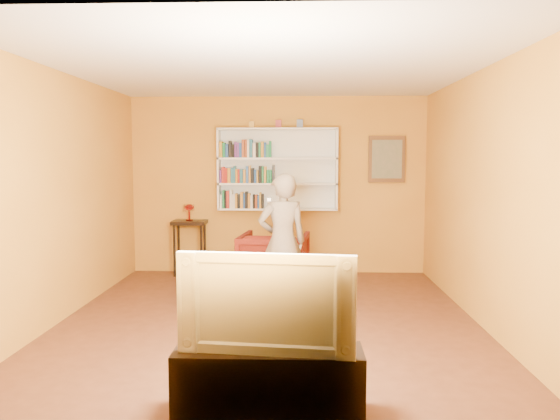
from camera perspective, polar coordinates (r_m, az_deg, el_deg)
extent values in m
cube|color=#4D2918|center=(6.15, -1.16, -11.81)|extent=(5.30, 5.80, 0.12)
cube|color=#BB7B22|center=(8.40, -0.22, 2.61)|extent=(5.30, 0.04, 2.70)
cube|color=#BB7B22|center=(3.39, -3.60, -1.59)|extent=(5.30, 0.04, 2.70)
cube|color=#BB7B22|center=(6.43, -21.82, 1.35)|extent=(0.04, 5.80, 2.70)
cube|color=#BB7B22|center=(6.19, 20.28, 1.26)|extent=(0.04, 5.80, 2.70)
cube|color=silver|center=(5.96, -1.22, 14.76)|extent=(5.30, 5.80, 0.06)
cube|color=white|center=(8.36, -0.23, 4.31)|extent=(1.80, 0.03, 1.20)
cube|color=white|center=(8.31, -6.39, 4.27)|extent=(0.03, 0.28, 1.20)
cube|color=white|center=(8.24, 5.91, 4.26)|extent=(0.03, 0.28, 1.20)
cube|color=white|center=(8.26, -0.26, 0.12)|extent=(1.80, 0.28, 0.03)
cube|color=white|center=(8.23, -0.26, 2.76)|extent=(1.80, 0.28, 0.03)
cube|color=white|center=(8.22, -0.27, 5.40)|extent=(1.80, 0.28, 0.03)
cube|color=white|center=(8.24, -0.27, 8.46)|extent=(1.80, 0.28, 0.03)
cube|color=silver|center=(8.27, -6.14, 0.91)|extent=(0.03, 0.14, 0.21)
cube|color=#197142|center=(8.27, -5.88, 1.14)|extent=(0.03, 0.17, 0.27)
cube|color=black|center=(8.27, -5.66, 1.10)|extent=(0.03, 0.16, 0.26)
cube|color=maroon|center=(8.26, -5.41, 1.11)|extent=(0.04, 0.16, 0.26)
cube|color=silver|center=(8.26, -5.09, 1.14)|extent=(0.04, 0.17, 0.27)
cube|color=silver|center=(8.27, -4.80, 0.95)|extent=(0.04, 0.19, 0.21)
cube|color=#BA7920|center=(8.24, -4.56, 0.96)|extent=(0.03, 0.14, 0.22)
cube|color=black|center=(8.25, -4.28, 0.92)|extent=(0.04, 0.17, 0.21)
cube|color=#BA7920|center=(8.24, -3.99, 1.04)|extent=(0.04, 0.16, 0.24)
cube|color=#204795|center=(8.22, -3.74, 0.97)|extent=(0.02, 0.14, 0.22)
cube|color=black|center=(8.22, -3.50, 1.06)|extent=(0.04, 0.14, 0.25)
cube|color=#BA7920|center=(8.23, -3.22, 0.97)|extent=(0.03, 0.16, 0.22)
cube|color=silver|center=(8.22, -2.96, 0.88)|extent=(0.03, 0.16, 0.20)
cube|color=black|center=(8.21, -2.73, 0.92)|extent=(0.02, 0.14, 0.21)
cube|color=brown|center=(8.22, -2.48, 0.90)|extent=(0.03, 0.17, 0.20)
cube|color=#204795|center=(8.22, -2.24, 0.87)|extent=(0.02, 0.17, 0.19)
cube|color=#B68224|center=(8.21, -2.05, 1.02)|extent=(0.03, 0.16, 0.24)
cube|color=black|center=(8.22, -1.83, 0.94)|extent=(0.03, 0.17, 0.21)
cube|color=#592B81|center=(8.25, -6.18, 3.51)|extent=(0.03, 0.15, 0.20)
cube|color=maroon|center=(8.26, -5.92, 3.67)|extent=(0.03, 0.18, 0.24)
cube|color=maroon|center=(8.25, -5.64, 3.61)|extent=(0.04, 0.17, 0.22)
cube|color=#BA7920|center=(8.23, -5.31, 3.60)|extent=(0.04, 0.15, 0.22)
cube|color=#236283|center=(8.24, -4.97, 3.62)|extent=(0.04, 0.17, 0.22)
cube|color=#236283|center=(8.23, -4.73, 3.72)|extent=(0.03, 0.17, 0.26)
cube|color=#BA7920|center=(8.24, -4.50, 3.56)|extent=(0.03, 0.18, 0.21)
cube|color=maroon|center=(8.23, -4.28, 3.56)|extent=(0.03, 0.18, 0.21)
cube|color=#236283|center=(8.23, -4.01, 3.56)|extent=(0.04, 0.19, 0.21)
cube|color=#BA7920|center=(8.20, -3.71, 3.53)|extent=(0.03, 0.14, 0.20)
cube|color=#204795|center=(8.21, -3.41, 3.72)|extent=(0.04, 0.17, 0.25)
cube|color=#BA7920|center=(8.21, -3.15, 3.75)|extent=(0.03, 0.17, 0.26)
cube|color=black|center=(8.20, -2.88, 3.61)|extent=(0.04, 0.16, 0.22)
cube|color=#204795|center=(8.20, -2.57, 3.53)|extent=(0.03, 0.17, 0.20)
cube|color=#B68224|center=(8.20, -2.34, 3.52)|extent=(0.02, 0.17, 0.19)
cube|color=black|center=(8.20, -2.06, 3.73)|extent=(0.04, 0.17, 0.25)
cube|color=#197142|center=(8.18, -1.79, 3.71)|extent=(0.03, 0.15, 0.25)
cube|color=#BA7920|center=(8.20, -1.54, 3.70)|extent=(0.03, 0.18, 0.25)
cube|color=#197142|center=(8.18, -1.26, 3.53)|extent=(0.04, 0.14, 0.20)
cube|color=#197142|center=(8.19, -0.97, 3.53)|extent=(0.03, 0.18, 0.20)
cube|color=black|center=(8.17, -0.69, 3.78)|extent=(0.03, 0.15, 0.27)
cube|color=#B68224|center=(8.27, -6.14, 6.30)|extent=(0.04, 0.19, 0.24)
cube|color=#197142|center=(8.24, -5.84, 6.23)|extent=(0.04, 0.15, 0.22)
cube|color=#204795|center=(8.24, -5.52, 6.16)|extent=(0.04, 0.15, 0.20)
cube|color=black|center=(8.24, -5.20, 6.34)|extent=(0.03, 0.18, 0.25)
cube|color=black|center=(8.22, -4.92, 6.16)|extent=(0.04, 0.14, 0.19)
cube|color=#592B81|center=(8.22, -4.63, 6.29)|extent=(0.03, 0.15, 0.23)
cube|color=#592B81|center=(8.22, -4.37, 6.26)|extent=(0.04, 0.17, 0.22)
cube|color=#204795|center=(8.22, -4.10, 6.23)|extent=(0.04, 0.16, 0.21)
cube|color=brown|center=(8.21, -3.82, 6.41)|extent=(0.04, 0.16, 0.26)
cube|color=brown|center=(8.22, -3.52, 6.41)|extent=(0.03, 0.18, 0.26)
cube|color=silver|center=(8.21, -3.30, 6.41)|extent=(0.03, 0.18, 0.26)
cube|color=#236283|center=(8.20, -3.03, 6.43)|extent=(0.04, 0.16, 0.27)
cube|color=silver|center=(8.21, -2.68, 6.23)|extent=(0.04, 0.19, 0.21)
cube|color=black|center=(8.19, -2.37, 6.28)|extent=(0.04, 0.15, 0.22)
cube|color=#197142|center=(8.19, -2.10, 6.28)|extent=(0.03, 0.15, 0.22)
cube|color=#B68224|center=(8.19, -1.83, 6.31)|extent=(0.04, 0.17, 0.23)
cube|color=#204795|center=(8.19, -1.56, 6.29)|extent=(0.03, 0.18, 0.23)
cube|color=#197142|center=(8.18, -1.29, 6.17)|extent=(0.04, 0.15, 0.19)
cube|color=#197142|center=(8.19, -1.03, 6.36)|extent=(0.03, 0.18, 0.24)
cube|color=gold|center=(8.26, -2.96, 8.91)|extent=(0.08, 0.08, 0.10)
cube|color=#A5373C|center=(8.24, -0.16, 8.97)|extent=(0.09, 0.09, 0.12)
cube|color=slate|center=(8.23, 2.08, 8.99)|extent=(0.09, 0.09, 0.12)
cube|color=#543218|center=(8.44, 11.08, 5.23)|extent=(0.55, 0.04, 0.70)
cube|color=#7D735B|center=(8.41, 11.11, 5.23)|extent=(0.45, 0.02, 0.58)
cylinder|color=black|center=(8.30, -10.97, -4.23)|extent=(0.04, 0.04, 0.77)
cylinder|color=black|center=(8.22, -8.22, -4.28)|extent=(0.04, 0.04, 0.77)
cylinder|color=black|center=(8.58, -10.53, -3.90)|extent=(0.04, 0.04, 0.77)
cylinder|color=black|center=(8.50, -7.87, -3.95)|extent=(0.04, 0.04, 0.77)
cube|color=black|center=(8.34, -9.44, -1.29)|extent=(0.51, 0.39, 0.06)
cylinder|color=maroon|center=(8.34, -9.45, -1.03)|extent=(0.11, 0.11, 0.02)
cylinder|color=maroon|center=(8.33, -9.46, -0.50)|extent=(0.03, 0.03, 0.14)
ellipsoid|color=maroon|center=(8.32, -9.47, 0.29)|extent=(0.15, 0.15, 0.09)
cylinder|color=#FFE3AE|center=(8.30, -8.98, 0.24)|extent=(0.01, 0.01, 0.11)
cylinder|color=#FFE3AE|center=(8.35, -9.03, 0.27)|extent=(0.01, 0.01, 0.11)
cylinder|color=#FFE3AE|center=(8.39, -9.29, 0.29)|extent=(0.01, 0.01, 0.11)
cylinder|color=#FFE3AE|center=(8.39, -9.62, 0.28)|extent=(0.01, 0.01, 0.11)
cylinder|color=#FFE3AE|center=(8.36, -9.89, 0.26)|extent=(0.01, 0.01, 0.11)
cylinder|color=#FFE3AE|center=(8.31, -9.96, 0.23)|extent=(0.01, 0.01, 0.11)
cylinder|color=#FFE3AE|center=(8.26, -9.80, 0.21)|extent=(0.01, 0.01, 0.11)
cylinder|color=#FFE3AE|center=(8.25, -9.48, 0.20)|extent=(0.01, 0.01, 0.11)
cylinder|color=#FFE3AE|center=(8.26, -9.15, 0.22)|extent=(0.01, 0.01, 0.11)
imported|color=#490805|center=(7.17, -0.62, -5.52)|extent=(0.95, 0.97, 0.80)
imported|color=#726353|center=(6.36, 0.26, -3.34)|extent=(0.66, 0.52, 1.59)
cube|color=white|center=(6.04, -1.12, 1.14)|extent=(0.04, 0.15, 0.04)
cube|color=black|center=(3.93, -1.21, -17.50)|extent=(1.29, 0.39, 0.46)
imported|color=black|center=(3.75, -1.22, -9.40)|extent=(1.20, 0.28, 0.68)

